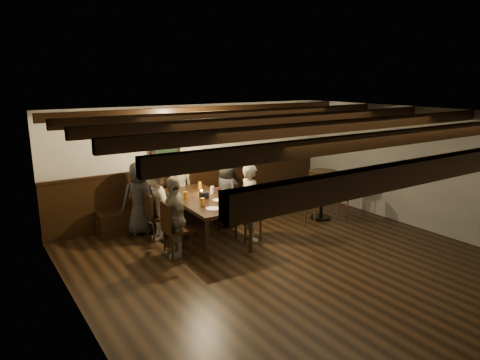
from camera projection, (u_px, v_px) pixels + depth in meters
room at (217, 179)px, 8.11m from camera, size 7.00×7.00×7.00m
dining_table at (203, 201)px, 7.84m from camera, size 1.06×2.17×0.79m
chair_left_near at (158, 225)px, 7.97m from camera, size 0.42×0.42×0.88m
chair_left_far at (177, 239)px, 7.21m from camera, size 0.45×0.45×0.94m
chair_right_near at (226, 213)px, 8.68m from camera, size 0.43×0.43×0.90m
chair_right_far at (249, 225)px, 7.93m from camera, size 0.43×0.43×0.89m
person_bench_left at (140, 198)px, 8.15m from camera, size 0.71×0.48×1.41m
person_bench_centre at (181, 190)px, 8.72m from camera, size 0.54×0.37×1.43m
person_bench_right at (223, 190)px, 9.06m from camera, size 0.64×0.51×1.26m
person_left_near at (155, 203)px, 7.85m from camera, size 0.57×0.94×1.41m
person_left_far at (174, 217)px, 7.10m from camera, size 0.37×0.82×1.37m
person_right_near at (227, 193)px, 8.60m from camera, size 0.47×0.69×1.37m
person_right_far at (251, 202)px, 7.84m from camera, size 0.37×0.54×1.43m
pint_a at (174, 188)px, 8.26m from camera, size 0.07×0.07×0.14m
pint_b at (200, 185)px, 8.48m from camera, size 0.07×0.07×0.14m
pint_c at (185, 195)px, 7.74m from camera, size 0.07×0.07×0.14m
pint_d at (212, 190)px, 8.13m from camera, size 0.07×0.07×0.14m
pint_e at (203, 202)px, 7.32m from camera, size 0.07×0.07×0.14m
pint_f at (227, 200)px, 7.45m from camera, size 0.07×0.07×0.14m
pint_g at (226, 205)px, 7.17m from camera, size 0.07×0.07×0.14m
plate_near at (213, 209)px, 7.16m from camera, size 0.24×0.24×0.01m
plate_far at (219, 200)px, 7.66m from camera, size 0.24×0.24×0.01m
condiment_caddy at (204, 196)px, 7.77m from camera, size 0.15×0.10×0.12m
candle at (202, 192)px, 8.13m from camera, size 0.05×0.05×0.05m
high_top_table at (322, 187)px, 9.03m from camera, size 0.59×0.59×1.04m
bar_stool_left at (311, 207)px, 8.67m from camera, size 0.36×0.37×1.06m
bar_stool_right at (343, 199)px, 9.25m from camera, size 0.36×0.38×1.06m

